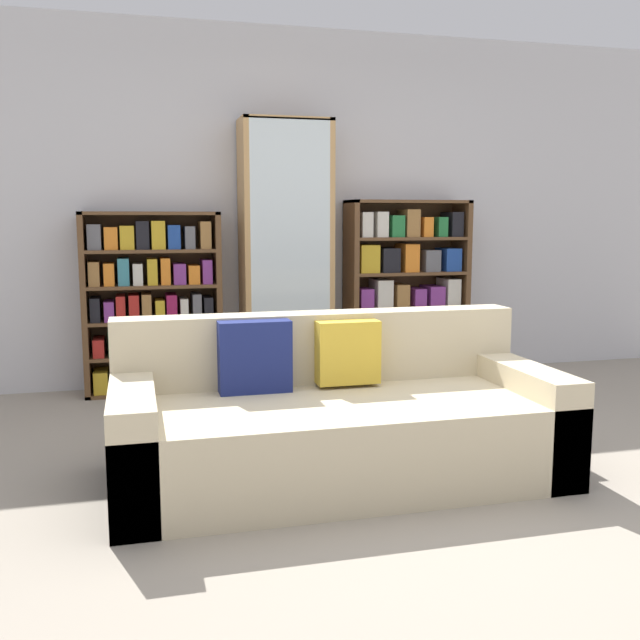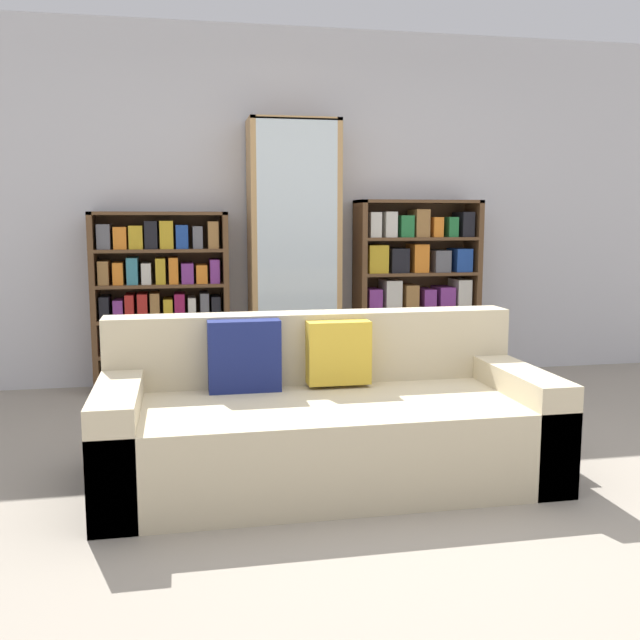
{
  "view_description": "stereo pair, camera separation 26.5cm",
  "coord_description": "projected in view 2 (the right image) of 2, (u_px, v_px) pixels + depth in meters",
  "views": [
    {
      "loc": [
        -1.24,
        -2.87,
        1.27
      ],
      "look_at": [
        -0.13,
        1.37,
        0.64
      ],
      "focal_mm": 40.0,
      "sensor_mm": 36.0,
      "label": 1
    },
    {
      "loc": [
        -0.98,
        -2.93,
        1.27
      ],
      "look_at": [
        -0.13,
        1.37,
        0.64
      ],
      "focal_mm": 40.0,
      "sensor_mm": 36.0,
      "label": 2
    }
  ],
  "objects": [
    {
      "name": "ground_plane",
      "position": [
        407.0,
        502.0,
        3.22
      ],
      "size": [
        16.0,
        16.0,
        0.0
      ],
      "primitive_type": "plane",
      "color": "gray"
    },
    {
      "name": "wall_back",
      "position": [
        305.0,
        208.0,
        5.57
      ],
      "size": [
        6.58,
        0.06,
        2.7
      ],
      "color": "silver",
      "rests_on": "ground"
    },
    {
      "name": "couch",
      "position": [
        324.0,
        422.0,
        3.51
      ],
      "size": [
        2.14,
        0.96,
        0.78
      ],
      "color": "beige",
      "rests_on": "ground"
    },
    {
      "name": "bookshelf_left",
      "position": [
        161.0,
        303.0,
        5.26
      ],
      "size": [
        0.98,
        0.32,
        1.32
      ],
      "color": "brown",
      "rests_on": "ground"
    },
    {
      "name": "display_cabinet",
      "position": [
        294.0,
        255.0,
        5.38
      ],
      "size": [
        0.67,
        0.36,
        1.99
      ],
      "color": "tan",
      "rests_on": "ground"
    },
    {
      "name": "bookshelf_right",
      "position": [
        416.0,
        291.0,
        5.63
      ],
      "size": [
        0.97,
        0.32,
        1.41
      ],
      "color": "brown",
      "rests_on": "ground"
    },
    {
      "name": "wine_bottle",
      "position": [
        424.0,
        396.0,
        4.56
      ],
      "size": [
        0.08,
        0.08,
        0.35
      ],
      "color": "#192333",
      "rests_on": "ground"
    }
  ]
}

